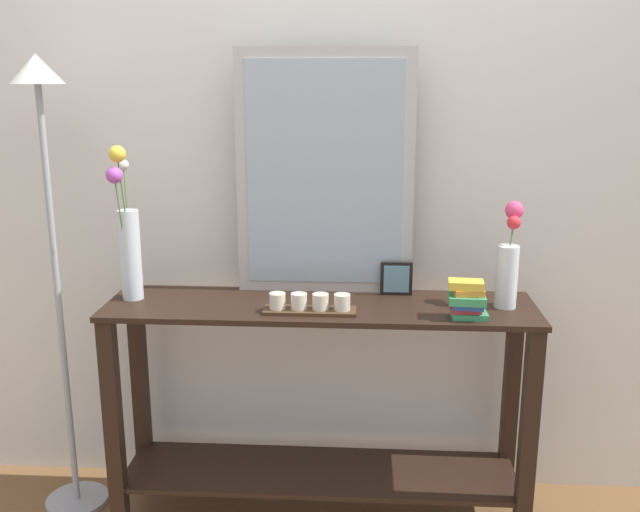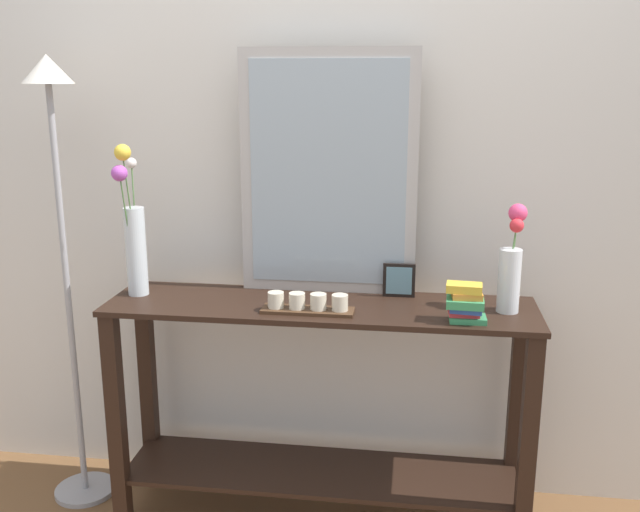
{
  "view_description": "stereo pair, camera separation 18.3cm",
  "coord_description": "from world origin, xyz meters",
  "px_view_note": "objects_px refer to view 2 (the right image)",
  "views": [
    {
      "loc": [
        0.15,
        -2.39,
        1.64
      ],
      "look_at": [
        0.0,
        0.0,
        1.03
      ],
      "focal_mm": 39.76,
      "sensor_mm": 36.0,
      "label": 1
    },
    {
      "loc": [
        0.33,
        -2.38,
        1.64
      ],
      "look_at": [
        0.0,
        0.0,
        1.03
      ],
      "focal_mm": 39.76,
      "sensor_mm": 36.0,
      "label": 2
    }
  ],
  "objects_px": {
    "vase_right": "(511,267)",
    "picture_frame_small": "(399,280)",
    "candle_tray": "(308,304)",
    "tall_vase_left": "(134,235)",
    "book_stack": "(466,303)",
    "console_table": "(320,393)",
    "floor_lamp": "(60,211)",
    "mirror_leaning": "(328,174)"
  },
  "relations": [
    {
      "from": "vase_right",
      "to": "picture_frame_small",
      "type": "relative_size",
      "value": 2.96
    },
    {
      "from": "candle_tray",
      "to": "picture_frame_small",
      "type": "distance_m",
      "value": 0.38
    },
    {
      "from": "tall_vase_left",
      "to": "book_stack",
      "type": "bearing_deg",
      "value": -6.58
    },
    {
      "from": "console_table",
      "to": "floor_lamp",
      "type": "bearing_deg",
      "value": 178.65
    },
    {
      "from": "console_table",
      "to": "vase_right",
      "type": "height_order",
      "value": "vase_right"
    },
    {
      "from": "vase_right",
      "to": "book_stack",
      "type": "xyz_separation_m",
      "value": [
        -0.15,
        -0.13,
        -0.09
      ]
    },
    {
      "from": "console_table",
      "to": "picture_frame_small",
      "type": "relative_size",
      "value": 12.22
    },
    {
      "from": "mirror_leaning",
      "to": "candle_tray",
      "type": "xyz_separation_m",
      "value": [
        -0.04,
        -0.26,
        -0.42
      ]
    },
    {
      "from": "picture_frame_small",
      "to": "mirror_leaning",
      "type": "bearing_deg",
      "value": 172.4
    },
    {
      "from": "mirror_leaning",
      "to": "tall_vase_left",
      "type": "bearing_deg",
      "value": -168.35
    },
    {
      "from": "picture_frame_small",
      "to": "floor_lamp",
      "type": "relative_size",
      "value": 0.07
    },
    {
      "from": "candle_tray",
      "to": "book_stack",
      "type": "bearing_deg",
      "value": -2.59
    },
    {
      "from": "vase_right",
      "to": "mirror_leaning",
      "type": "bearing_deg",
      "value": 167.15
    },
    {
      "from": "mirror_leaning",
      "to": "candle_tray",
      "type": "relative_size",
      "value": 2.79
    },
    {
      "from": "candle_tray",
      "to": "picture_frame_small",
      "type": "xyz_separation_m",
      "value": [
        0.3,
        0.22,
        0.03
      ]
    },
    {
      "from": "picture_frame_small",
      "to": "floor_lamp",
      "type": "distance_m",
      "value": 1.27
    },
    {
      "from": "picture_frame_small",
      "to": "tall_vase_left",
      "type": "bearing_deg",
      "value": -173.61
    },
    {
      "from": "book_stack",
      "to": "floor_lamp",
      "type": "height_order",
      "value": "floor_lamp"
    },
    {
      "from": "candle_tray",
      "to": "vase_right",
      "type": "bearing_deg",
      "value": 9.04
    },
    {
      "from": "vase_right",
      "to": "floor_lamp",
      "type": "relative_size",
      "value": 0.22
    },
    {
      "from": "vase_right",
      "to": "candle_tray",
      "type": "xyz_separation_m",
      "value": [
        -0.68,
        -0.11,
        -0.13
      ]
    },
    {
      "from": "picture_frame_small",
      "to": "floor_lamp",
      "type": "bearing_deg",
      "value": -175.22
    },
    {
      "from": "mirror_leaning",
      "to": "tall_vase_left",
      "type": "distance_m",
      "value": 0.74
    },
    {
      "from": "candle_tray",
      "to": "picture_frame_small",
      "type": "height_order",
      "value": "picture_frame_small"
    },
    {
      "from": "candle_tray",
      "to": "floor_lamp",
      "type": "xyz_separation_m",
      "value": [
        -0.94,
        0.12,
        0.28
      ]
    },
    {
      "from": "vase_right",
      "to": "floor_lamp",
      "type": "bearing_deg",
      "value": 179.71
    },
    {
      "from": "book_stack",
      "to": "picture_frame_small",
      "type": "bearing_deg",
      "value": 132.62
    },
    {
      "from": "mirror_leaning",
      "to": "tall_vase_left",
      "type": "xyz_separation_m",
      "value": [
        -0.7,
        -0.14,
        -0.22
      ]
    },
    {
      "from": "book_stack",
      "to": "floor_lamp",
      "type": "bearing_deg",
      "value": 174.51
    },
    {
      "from": "console_table",
      "to": "mirror_leaning",
      "type": "distance_m",
      "value": 0.8
    },
    {
      "from": "tall_vase_left",
      "to": "book_stack",
      "type": "height_order",
      "value": "tall_vase_left"
    },
    {
      "from": "console_table",
      "to": "candle_tray",
      "type": "height_order",
      "value": "candle_tray"
    },
    {
      "from": "console_table",
      "to": "book_stack",
      "type": "height_order",
      "value": "book_stack"
    },
    {
      "from": "tall_vase_left",
      "to": "picture_frame_small",
      "type": "bearing_deg",
      "value": 6.39
    },
    {
      "from": "tall_vase_left",
      "to": "vase_right",
      "type": "relative_size",
      "value": 1.51
    },
    {
      "from": "mirror_leaning",
      "to": "book_stack",
      "type": "bearing_deg",
      "value": -29.66
    },
    {
      "from": "tall_vase_left",
      "to": "floor_lamp",
      "type": "distance_m",
      "value": 0.29
    },
    {
      "from": "picture_frame_small",
      "to": "book_stack",
      "type": "relative_size",
      "value": 0.91
    },
    {
      "from": "console_table",
      "to": "tall_vase_left",
      "type": "bearing_deg",
      "value": 178.44
    },
    {
      "from": "candle_tray",
      "to": "picture_frame_small",
      "type": "relative_size",
      "value": 2.54
    },
    {
      "from": "console_table",
      "to": "candle_tray",
      "type": "xyz_separation_m",
      "value": [
        -0.03,
        -0.09,
        0.37
      ]
    },
    {
      "from": "console_table",
      "to": "floor_lamp",
      "type": "height_order",
      "value": "floor_lamp"
    }
  ]
}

